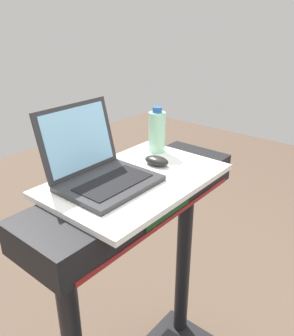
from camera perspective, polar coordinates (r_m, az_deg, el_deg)
The scene contains 4 objects.
desk_board at distance 1.23m, azimuth -1.80°, elevation -1.95°, with size 0.63×0.42×0.02m, color white.
laptop at distance 1.18m, azimuth -7.83°, elevation -0.05°, with size 0.31×0.30×0.25m.
computer_mouse at distance 1.31m, azimuth 1.58°, elevation 1.21°, with size 0.06×0.10×0.03m, color black.
water_bottle at distance 1.42m, azimuth 1.64°, elevation 6.03°, with size 0.07×0.07×0.19m.
Camera 1 is at (-0.82, -0.03, 1.70)m, focal length 37.17 mm.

